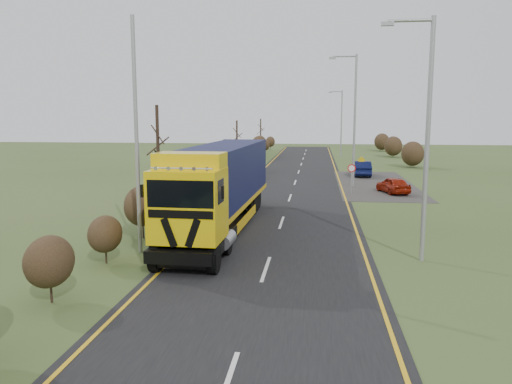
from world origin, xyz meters
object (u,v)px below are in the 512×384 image
object	(u,v)px
car_red_hatchback	(393,185)
car_blue_sedan	(362,169)
lorry	(221,182)
speed_sign	(351,173)
streetlight_near	(425,130)

from	to	relation	value
car_red_hatchback	car_blue_sedan	world-z (taller)	car_blue_sedan
lorry	car_blue_sedan	bearing A→B (deg)	71.42
speed_sign	lorry	bearing A→B (deg)	-119.10
car_red_hatchback	speed_sign	size ratio (longest dim) A/B	1.64
car_red_hatchback	car_blue_sedan	xyz separation A→B (m)	(-1.29, 10.38, 0.11)
car_blue_sedan	lorry	bearing A→B (deg)	70.16
car_blue_sedan	car_red_hatchback	bearing A→B (deg)	97.75
streetlight_near	speed_sign	size ratio (longest dim) A/B	4.30
lorry	car_blue_sedan	world-z (taller)	lorry
car_blue_sedan	streetlight_near	xyz separation A→B (m)	(-0.24, -27.57, 4.27)
lorry	speed_sign	bearing A→B (deg)	62.81
streetlight_near	speed_sign	distance (m)	17.28
car_blue_sedan	speed_sign	world-z (taller)	speed_sign
car_red_hatchback	streetlight_near	distance (m)	17.81
lorry	speed_sign	size ratio (longest dim) A/B	7.17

